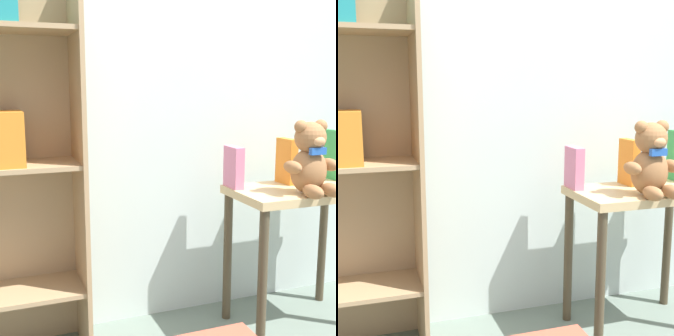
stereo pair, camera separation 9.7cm
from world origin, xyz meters
The scene contains 6 objects.
wall_back centered at (0.00, 1.32, 1.25)m, with size 4.80×0.06×2.50m.
display_table centered at (0.31, 0.98, 0.52)m, with size 0.60×0.36×0.65m.
teddy_bear centered at (0.28, 0.87, 0.79)m, with size 0.24×0.22×0.31m.
book_standing_pink centered at (0.04, 1.10, 0.74)m, with size 0.04×0.13×0.18m, color #D17093.
book_standing_orange centered at (0.31, 1.09, 0.75)m, with size 0.04×0.12×0.21m, color orange.
book_standing_green centered at (0.58, 1.09, 0.77)m, with size 0.03×0.13×0.24m, color #33934C.
Camera 1 is at (-0.95, -0.71, 1.09)m, focal length 50.00 mm.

